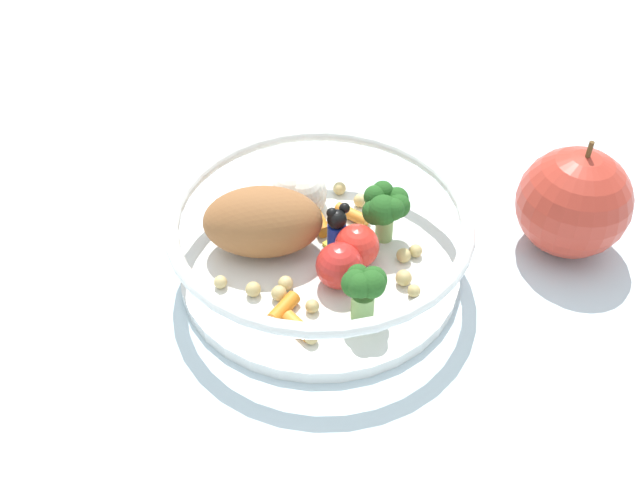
# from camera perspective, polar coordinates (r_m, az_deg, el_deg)

# --- Properties ---
(ground_plane) EXTENTS (2.40, 2.40, 0.00)m
(ground_plane) POSITION_cam_1_polar(r_m,az_deg,el_deg) (0.54, -0.62, -1.12)
(ground_plane) COLOR silver
(food_container) EXTENTS (0.21, 0.21, 0.06)m
(food_container) POSITION_cam_1_polar(r_m,az_deg,el_deg) (0.51, -0.54, 0.49)
(food_container) COLOR white
(food_container) RESTS_ON ground_plane
(loose_apple) EXTENTS (0.08, 0.08, 0.09)m
(loose_apple) POSITION_cam_1_polar(r_m,az_deg,el_deg) (0.55, 19.66, 2.85)
(loose_apple) COLOR #BC3828
(loose_apple) RESTS_ON ground_plane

